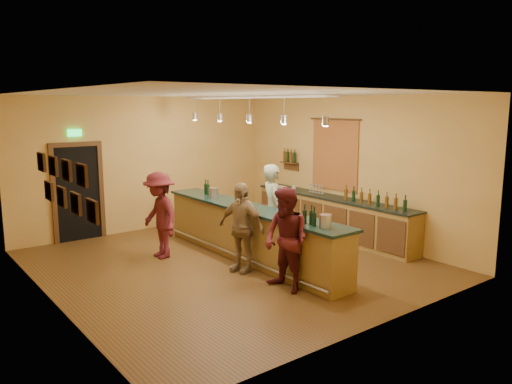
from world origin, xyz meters
TOP-DOWN VIEW (x-y plane):
  - floor at (0.00, 0.00)m, footprint 7.00×7.00m
  - ceiling at (0.00, 0.00)m, footprint 6.50×7.00m
  - wall_back at (0.00, 3.50)m, footprint 6.50×0.02m
  - wall_front at (0.00, -3.50)m, footprint 6.50×0.02m
  - wall_left at (-3.25, 0.00)m, footprint 0.02×7.00m
  - wall_right at (3.25, 0.00)m, footprint 0.02×7.00m
  - doorway at (-1.70, 3.47)m, footprint 1.15×0.09m
  - tapestry at (3.23, 0.40)m, footprint 0.03×1.40m
  - bottle_shelf at (3.17, 1.90)m, footprint 0.17×0.55m
  - picture_grid at (-3.21, -0.75)m, footprint 0.06×2.20m
  - back_counter at (2.97, 0.18)m, footprint 0.60×4.55m
  - tasting_bar at (0.47, -0.00)m, footprint 0.73×5.10m
  - pendant_track at (0.47, -0.00)m, footprint 0.11×4.60m
  - bartender at (1.02, -0.05)m, footprint 0.64×0.78m
  - customer_a at (-0.08, -1.72)m, footprint 0.68×0.85m
  - customer_b at (-0.08, -0.48)m, footprint 0.67×1.04m
  - customer_c at (-0.87, 1.17)m, footprint 0.65×1.11m
  - bar_stool at (1.46, 2.20)m, footprint 0.34×0.34m

SIDE VIEW (x-z plane):
  - floor at x=0.00m, z-range 0.00..0.00m
  - back_counter at x=2.97m, z-range -0.15..1.12m
  - bar_stool at x=1.46m, z-range 0.20..0.89m
  - tasting_bar at x=0.47m, z-range -0.08..1.30m
  - customer_b at x=-0.08m, z-range 0.00..1.64m
  - customer_a at x=-0.08m, z-range 0.00..1.70m
  - customer_c at x=-0.87m, z-range 0.00..1.72m
  - bartender at x=1.02m, z-range 0.00..1.85m
  - doorway at x=-1.70m, z-range -0.11..2.36m
  - wall_back at x=0.00m, z-range 0.00..3.20m
  - wall_front at x=0.00m, z-range 0.00..3.20m
  - wall_left at x=-3.25m, z-range 0.00..3.20m
  - wall_right at x=3.25m, z-range 0.00..3.20m
  - bottle_shelf at x=3.17m, z-range 1.39..1.94m
  - tapestry at x=3.23m, z-range 1.05..2.65m
  - picture_grid at x=-3.21m, z-range 1.60..2.30m
  - pendant_track at x=0.47m, z-range 2.73..3.24m
  - ceiling at x=0.00m, z-range 3.19..3.21m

